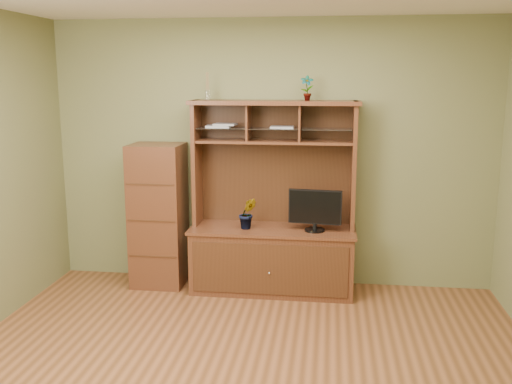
# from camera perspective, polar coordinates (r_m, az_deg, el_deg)

# --- Properties ---
(room) EXTENTS (4.54, 4.04, 2.74)m
(room) POSITION_cam_1_polar(r_m,az_deg,el_deg) (3.88, -1.61, -0.08)
(room) COLOR brown
(room) RESTS_ON ground
(media_hutch) EXTENTS (1.66, 0.61, 1.90)m
(media_hutch) POSITION_cam_1_polar(r_m,az_deg,el_deg) (5.74, 1.68, -4.78)
(media_hutch) COLOR #452313
(media_hutch) RESTS_ON room
(monitor) EXTENTS (0.51, 0.20, 0.41)m
(monitor) POSITION_cam_1_polar(r_m,az_deg,el_deg) (5.54, 5.92, -1.76)
(monitor) COLOR black
(monitor) RESTS_ON media_hutch
(orchid_plant) EXTENTS (0.20, 0.18, 0.31)m
(orchid_plant) POSITION_cam_1_polar(r_m,az_deg,el_deg) (5.61, -0.85, -2.15)
(orchid_plant) COLOR #35561D
(orchid_plant) RESTS_ON media_hutch
(top_plant) EXTENTS (0.13, 0.09, 0.24)m
(top_plant) POSITION_cam_1_polar(r_m,az_deg,el_deg) (5.56, 5.12, 10.33)
(top_plant) COLOR #3B6523
(top_plant) RESTS_ON media_hutch
(reed_diffuser) EXTENTS (0.05, 0.05, 0.27)m
(reed_diffuser) POSITION_cam_1_polar(r_m,az_deg,el_deg) (5.69, -4.88, 10.20)
(reed_diffuser) COLOR silver
(reed_diffuser) RESTS_ON media_hutch
(magazines) EXTENTS (0.87, 0.19, 0.04)m
(magazines) POSITION_cam_1_polar(r_m,az_deg,el_deg) (5.65, -1.51, 6.62)
(magazines) COLOR #B3B3B9
(magazines) RESTS_ON media_hutch
(side_cabinet) EXTENTS (0.52, 0.48, 1.46)m
(side_cabinet) POSITION_cam_1_polar(r_m,az_deg,el_deg) (5.93, -9.73, -2.31)
(side_cabinet) COLOR #452313
(side_cabinet) RESTS_ON room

